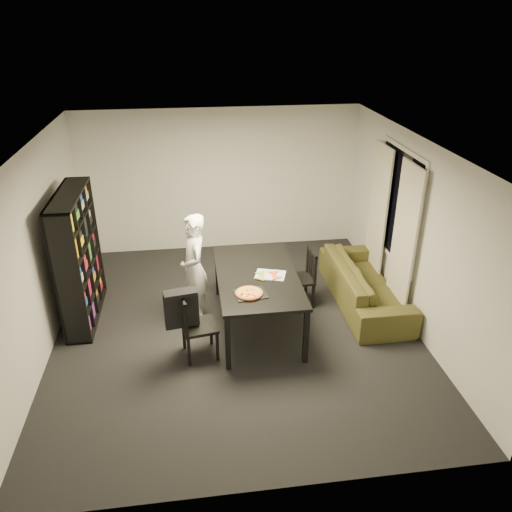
{
  "coord_description": "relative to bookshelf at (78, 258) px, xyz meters",
  "views": [
    {
      "loc": [
        -0.53,
        -5.95,
        4.09
      ],
      "look_at": [
        0.31,
        0.12,
        1.05
      ],
      "focal_mm": 35.0,
      "sensor_mm": 36.0,
      "label": 1
    }
  ],
  "objects": [
    {
      "name": "person",
      "position": [
        1.61,
        -0.26,
        -0.15
      ],
      "size": [
        0.49,
        0.65,
        1.61
      ],
      "primitive_type": "imported",
      "rotation": [
        0.0,
        0.0,
        -1.38
      ],
      "color": "white",
      "rests_on": "room"
    },
    {
      "name": "baking_tray",
      "position": [
        2.3,
        -1.11,
        -0.12
      ],
      "size": [
        0.44,
        0.37,
        0.01
      ],
      "primitive_type": "cube",
      "rotation": [
        0.0,
        0.0,
        0.14
      ],
      "color": "black",
      "rests_on": "dining_table"
    },
    {
      "name": "sofa",
      "position": [
        4.18,
        -0.2,
        -0.63
      ],
      "size": [
        0.86,
        2.21,
        0.64
      ],
      "primitive_type": "imported",
      "rotation": [
        0.0,
        0.0,
        1.57
      ],
      "color": "#41411A",
      "rests_on": "room"
    },
    {
      "name": "curtain_left",
      "position": [
        4.56,
        -0.52,
        0.2
      ],
      "size": [
        0.03,
        0.7,
        2.25
      ],
      "primitive_type": "cube",
      "color": "beige",
      "rests_on": "room"
    },
    {
      "name": "kitchen_towel",
      "position": [
        2.64,
        -0.64,
        -0.12
      ],
      "size": [
        0.47,
        0.41,
        0.01
      ],
      "primitive_type": "cube",
      "rotation": [
        0.0,
        0.0,
        -0.31
      ],
      "color": "white",
      "rests_on": "dining_table"
    },
    {
      "name": "bookshelf",
      "position": [
        0.0,
        0.0,
        0.0
      ],
      "size": [
        0.35,
        1.5,
        1.9
      ],
      "primitive_type": "cube",
      "color": "black",
      "rests_on": "room"
    },
    {
      "name": "pepperoni_pizza",
      "position": [
        2.28,
        -1.12,
        -0.1
      ],
      "size": [
        0.35,
        0.35,
        0.03
      ],
      "rotation": [
        0.0,
        0.0,
        0.38
      ],
      "color": "#A0562E",
      "rests_on": "dining_table"
    },
    {
      "name": "chair_right",
      "position": [
        3.26,
        -0.1,
        -0.44
      ],
      "size": [
        0.45,
        0.45,
        0.89
      ],
      "rotation": [
        0.0,
        0.0,
        -1.48
      ],
      "color": "black",
      "rests_on": "room"
    },
    {
      "name": "room",
      "position": [
        2.16,
        -0.6,
        0.35
      ],
      "size": [
        5.01,
        5.51,
        2.61
      ],
      "color": "black",
      "rests_on": "ground"
    },
    {
      "name": "window_pane",
      "position": [
        4.64,
        -0.0,
        0.55
      ],
      "size": [
        0.02,
        1.4,
        1.6
      ],
      "primitive_type": "cube",
      "color": "black",
      "rests_on": "room"
    },
    {
      "name": "pizza_slices",
      "position": [
        2.59,
        -0.67,
        -0.11
      ],
      "size": [
        0.46,
        0.42,
        0.01
      ],
      "primitive_type": null,
      "rotation": [
        0.0,
        0.0,
        0.36
      ],
      "color": "#C0903C",
      "rests_on": "dining_table"
    },
    {
      "name": "draped_jacket",
      "position": [
        1.42,
        -1.21,
        -0.19
      ],
      "size": [
        0.44,
        0.24,
        0.51
      ],
      "rotation": [
        0.0,
        0.0,
        1.74
      ],
      "color": "black",
      "rests_on": "chair_left"
    },
    {
      "name": "chair_left",
      "position": [
        1.55,
        -1.19,
        -0.42
      ],
      "size": [
        0.49,
        0.49,
        0.92
      ],
      "rotation": [
        0.0,
        0.0,
        1.74
      ],
      "color": "black",
      "rests_on": "room"
    },
    {
      "name": "dining_table",
      "position": [
        2.46,
        -0.58,
        -0.2
      ],
      "size": [
        1.1,
        1.98,
        0.82
      ],
      "color": "black",
      "rests_on": "room"
    },
    {
      "name": "curtain_right",
      "position": [
        4.56,
        0.52,
        0.2
      ],
      "size": [
        0.03,
        0.7,
        2.25
      ],
      "primitive_type": "cube",
      "color": "beige",
      "rests_on": "room"
    },
    {
      "name": "window_frame",
      "position": [
        4.64,
        -0.0,
        0.55
      ],
      "size": [
        0.03,
        1.52,
        1.72
      ],
      "primitive_type": "cube",
      "color": "white",
      "rests_on": "room"
    }
  ]
}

